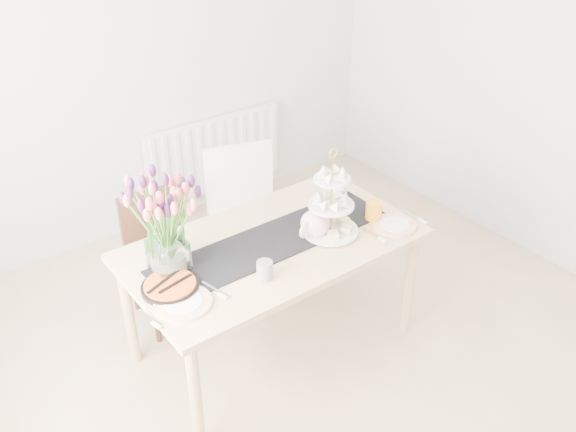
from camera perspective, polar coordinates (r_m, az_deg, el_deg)
room_shell at (r=2.77m, az=6.62°, el=3.16°), size 4.50×4.50×4.50m
radiator at (r=5.00m, az=-6.85°, el=5.73°), size 1.20×0.08×0.60m
dining_table at (r=3.37m, az=-1.42°, el=-3.51°), size 1.60×0.90×0.75m
chair_brown at (r=3.84m, az=-11.70°, el=-2.86°), size 0.44×0.44×0.83m
chair_white at (r=4.06m, az=-4.05°, el=0.98°), size 0.58×0.58×0.94m
table_runner at (r=3.32m, az=-1.44°, el=-2.37°), size 1.40×0.35×0.01m
tulip_vase at (r=2.99m, az=-11.62°, el=0.43°), size 0.63×0.63×0.54m
cake_stand at (r=3.34m, az=4.02°, el=0.36°), size 0.32×0.32×0.46m
teapot at (r=3.34m, az=2.56°, el=-0.67°), size 0.31×0.27×0.17m
cream_jug at (r=3.68m, az=4.44°, el=2.02°), size 0.11×0.11×0.10m
tart_tin at (r=3.04m, az=-10.97°, el=-6.47°), size 0.28×0.28×0.03m
mug_grey at (r=3.03m, az=-2.19°, el=-5.09°), size 0.12×0.12×0.10m
mug_orange at (r=3.53m, az=8.01°, el=0.45°), size 0.12×0.12×0.11m
plate_left at (r=2.94m, az=-9.79°, el=-8.00°), size 0.33×0.33×0.01m
plate_right at (r=3.51m, az=9.91°, el=-0.86°), size 0.25×0.25×0.01m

